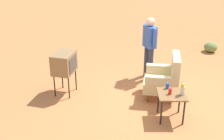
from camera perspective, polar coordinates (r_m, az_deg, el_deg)
ground_plane at (r=7.13m, az=8.36°, el=-5.30°), size 60.00×60.00×0.00m
armchair at (r=6.97m, az=10.04°, el=-1.51°), size 0.87×0.88×1.06m
side_table at (r=6.20m, az=11.30°, el=-5.13°), size 0.56×0.56×0.58m
tv_on_stand at (r=7.02m, az=-9.12°, el=1.30°), size 0.69×0.58×1.03m
person_standing at (r=7.73m, az=7.15°, el=4.90°), size 0.53×0.34×1.64m
soda_can_red at (r=6.11m, az=11.02°, el=-4.02°), size 0.07×0.07×0.12m
soda_can_blue at (r=6.31m, az=10.53°, el=-2.98°), size 0.07×0.07×0.12m
flower_vase at (r=6.10m, az=13.36°, el=-3.36°), size 0.15×0.10×0.27m
shrub_near at (r=10.21m, az=18.29°, el=4.18°), size 0.42×0.42×0.33m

